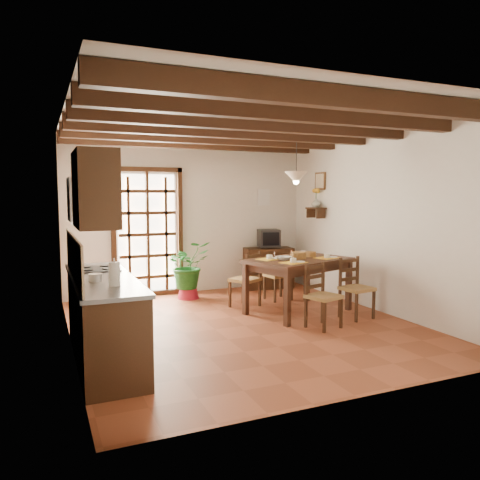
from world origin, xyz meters
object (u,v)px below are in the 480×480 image
chair_far_right (278,284)px  sideboard (269,268)px  dining_table (298,266)px  crt_tv (269,238)px  potted_plant (188,266)px  pendant_lamp (296,176)px  chair_far_left (246,290)px  kitchen_counter (103,317)px  chair_near_left (323,308)px  chair_near_right (356,299)px

chair_far_right → sideboard: bearing=-114.0°
dining_table → crt_tv: (0.43, 1.85, 0.24)m
potted_plant → pendant_lamp: bearing=-49.3°
chair_far_left → pendant_lamp: 1.97m
chair_far_right → sideboard: chair_far_right is taller
kitchen_counter → chair_near_left: bearing=2.0°
chair_near_left → chair_near_right: bearing=1.6°
dining_table → chair_near_left: size_ratio=2.02×
chair_near_right → crt_tv: 2.58m
crt_tv → chair_near_right: bearing=-73.6°
chair_near_right → kitchen_counter: bearing=176.5°
sideboard → chair_near_left: bearing=-93.6°
chair_near_left → chair_far_left: 1.57m
dining_table → pendant_lamp: 1.36m
chair_near_right → crt_tv: bearing=85.3°
chair_far_left → chair_far_right: size_ratio=1.04×
chair_far_left → crt_tv: 1.74m
pendant_lamp → potted_plant: bearing=130.7°
chair_near_right → chair_far_right: size_ratio=1.03×
chair_near_left → chair_near_right: (0.73, 0.24, 0.00)m
kitchen_counter → pendant_lamp: 3.58m
chair_far_right → pendant_lamp: bearing=74.6°
potted_plant → pendant_lamp: size_ratio=2.53×
dining_table → crt_tv: crt_tv is taller
pendant_lamp → chair_near_left: bearing=-97.2°
dining_table → pendant_lamp: (0.00, 0.10, 1.35)m
chair_near_right → chair_far_left: 1.74m
sideboard → potted_plant: potted_plant is taller
chair_near_left → pendant_lamp: bearing=66.4°
chair_near_right → chair_near_left: bearing=-170.9°
dining_table → chair_near_left: chair_near_left is taller
sideboard → kitchen_counter: bearing=-132.7°
dining_table → crt_tv: 1.92m
crt_tv → potted_plant: bearing=-158.6°
crt_tv → pendant_lamp: bearing=-91.4°
chair_near_right → chair_far_left: size_ratio=0.99×
potted_plant → pendant_lamp: (1.27, -1.48, 1.51)m
kitchen_counter → dining_table: (3.01, 0.97, 0.25)m
chair_near_right → potted_plant: size_ratio=0.41×
kitchen_counter → chair_far_left: 2.90m
kitchen_counter → chair_far_right: size_ratio=2.61×
chair_far_left → sideboard: size_ratio=0.98×
chair_near_left → pendant_lamp: 2.05m
chair_far_left → pendant_lamp: (0.60, -0.53, 1.80)m
chair_far_right → pendant_lamp: pendant_lamp is taller
chair_near_right → sideboard: chair_near_right is taller
sideboard → potted_plant: 1.73m
kitchen_counter → chair_near_left: (2.89, 0.10, -0.20)m
kitchen_counter → dining_table: 3.17m
chair_near_left → potted_plant: bearing=98.8°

